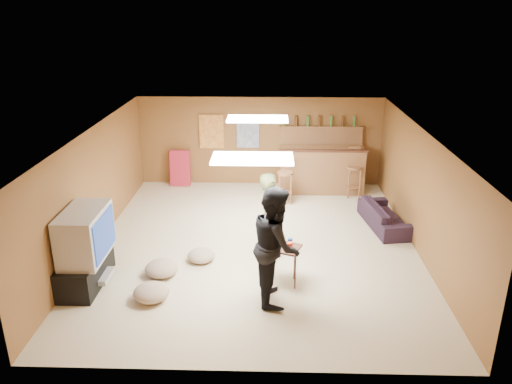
{
  "coord_description": "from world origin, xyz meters",
  "views": [
    {
      "loc": [
        0.27,
        -8.53,
        4.3
      ],
      "look_at": [
        0.0,
        0.2,
        1.0
      ],
      "focal_mm": 35.0,
      "sensor_mm": 36.0,
      "label": 1
    }
  ],
  "objects_px": {
    "tv_body": "(85,234)",
    "bar_counter": "(322,170)",
    "sofa": "(385,216)",
    "tray_table": "(283,265)",
    "person_black": "(276,245)",
    "person_olive": "(269,217)"
  },
  "relations": [
    {
      "from": "tv_body",
      "to": "person_olive",
      "type": "relative_size",
      "value": 0.67
    },
    {
      "from": "bar_counter",
      "to": "tv_body",
      "type": "bearing_deg",
      "value": -133.0
    },
    {
      "from": "tv_body",
      "to": "bar_counter",
      "type": "distance_m",
      "value": 6.09
    },
    {
      "from": "bar_counter",
      "to": "tray_table",
      "type": "bearing_deg",
      "value": -103.23
    },
    {
      "from": "sofa",
      "to": "tray_table",
      "type": "distance_m",
      "value": 3.15
    },
    {
      "from": "tv_body",
      "to": "sofa",
      "type": "xyz_separation_m",
      "value": [
        5.27,
        2.42,
        -0.66
      ]
    },
    {
      "from": "bar_counter",
      "to": "tray_table",
      "type": "relative_size",
      "value": 2.95
    },
    {
      "from": "person_olive",
      "to": "sofa",
      "type": "relative_size",
      "value": 1.01
    },
    {
      "from": "sofa",
      "to": "person_black",
      "type": "bearing_deg",
      "value": 131.79
    },
    {
      "from": "tv_body",
      "to": "sofa",
      "type": "bearing_deg",
      "value": 24.7
    },
    {
      "from": "person_olive",
      "to": "tv_body",
      "type": "bearing_deg",
      "value": 94.79
    },
    {
      "from": "bar_counter",
      "to": "sofa",
      "type": "distance_m",
      "value": 2.34
    },
    {
      "from": "sofa",
      "to": "tray_table",
      "type": "height_order",
      "value": "tray_table"
    },
    {
      "from": "tv_body",
      "to": "tray_table",
      "type": "xyz_separation_m",
      "value": [
        3.13,
        0.11,
        -0.56
      ]
    },
    {
      "from": "person_black",
      "to": "sofa",
      "type": "height_order",
      "value": "person_black"
    },
    {
      "from": "tv_body",
      "to": "sofa",
      "type": "height_order",
      "value": "tv_body"
    },
    {
      "from": "person_olive",
      "to": "sofa",
      "type": "bearing_deg",
      "value": -71.31
    },
    {
      "from": "tv_body",
      "to": "tray_table",
      "type": "distance_m",
      "value": 3.18
    },
    {
      "from": "tv_body",
      "to": "bar_counter",
      "type": "xyz_separation_m",
      "value": [
        4.15,
        4.45,
        -0.35
      ]
    },
    {
      "from": "bar_counter",
      "to": "tray_table",
      "type": "xyz_separation_m",
      "value": [
        -1.02,
        -4.34,
        -0.21
      ]
    },
    {
      "from": "bar_counter",
      "to": "sofa",
      "type": "height_order",
      "value": "bar_counter"
    },
    {
      "from": "person_black",
      "to": "person_olive",
      "type": "bearing_deg",
      "value": 0.18
    }
  ]
}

